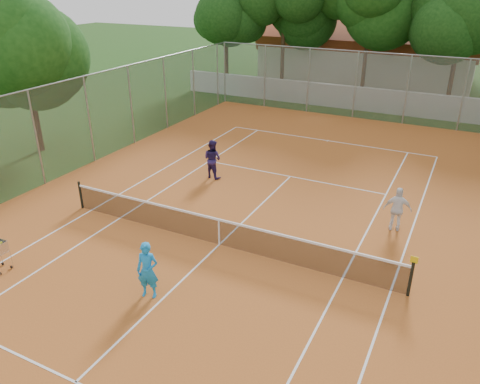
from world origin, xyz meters
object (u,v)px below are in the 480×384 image
at_px(clubhouse, 368,53).
at_px(player_near, 148,270).
at_px(tennis_net, 219,232).
at_px(player_far_right, 397,209).
at_px(player_far_left, 212,159).

relative_size(clubhouse, player_near, 9.96).
relative_size(tennis_net, player_far_right, 7.50).
bearing_deg(tennis_net, player_near, -97.20).
distance_m(tennis_net, clubhouse, 29.12).
height_order(tennis_net, player_near, player_near).
relative_size(tennis_net, player_far_left, 7.03).
xyz_separation_m(clubhouse, player_near, (1.60, -32.20, -1.36)).
bearing_deg(player_far_left, player_near, 117.84).
bearing_deg(player_near, player_far_left, 91.03).
bearing_deg(tennis_net, player_far_left, 121.91).
xyz_separation_m(tennis_net, player_near, (-0.40, -3.20, 0.33)).
height_order(tennis_net, clubhouse, clubhouse).
height_order(clubhouse, player_near, clubhouse).
distance_m(clubhouse, player_far_left, 24.23).
bearing_deg(player_far_left, clubhouse, -82.49).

